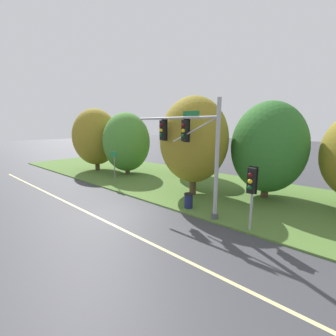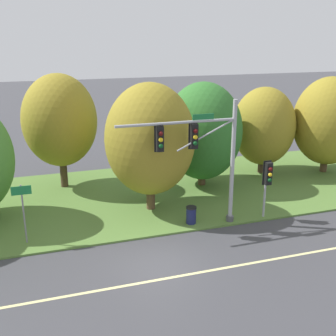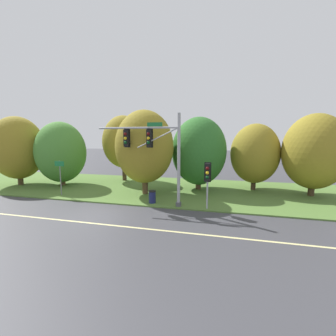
% 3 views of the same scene
% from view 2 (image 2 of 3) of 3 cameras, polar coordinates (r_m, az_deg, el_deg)
% --- Properties ---
extents(ground_plane, '(160.00, 160.00, 0.00)m').
position_cam_2_polar(ground_plane, '(19.02, -1.11, -12.84)').
color(ground_plane, '#3D3D42').
extents(lane_stripe, '(36.00, 0.16, 0.01)m').
position_cam_2_polar(lane_stripe, '(18.04, 0.04, -14.68)').
color(lane_stripe, beige).
rests_on(lane_stripe, ground).
extents(grass_verge, '(48.00, 11.50, 0.10)m').
position_cam_2_polar(grass_verge, '(26.22, -6.35, -3.90)').
color(grass_verge, '#517533').
rests_on(grass_verge, ground).
extents(traffic_signal_mast, '(6.24, 0.49, 6.51)m').
position_cam_2_polar(traffic_signal_mast, '(20.91, 4.69, 2.48)').
color(traffic_signal_mast, '#9EA0A5').
rests_on(traffic_signal_mast, grass_verge).
extents(pedestrian_signal_near_kerb, '(0.46, 0.55, 3.21)m').
position_cam_2_polar(pedestrian_signal_near_kerb, '(22.87, 13.35, -1.20)').
color(pedestrian_signal_near_kerb, '#9EA0A5').
rests_on(pedestrian_signal_near_kerb, grass_verge).
extents(route_sign_post, '(0.90, 0.08, 2.94)m').
position_cam_2_polar(route_sign_post, '(20.85, -19.07, -4.81)').
color(route_sign_post, slate).
rests_on(route_sign_post, grass_verge).
extents(tree_behind_signpost, '(4.67, 4.67, 7.30)m').
position_cam_2_polar(tree_behind_signpost, '(27.38, -14.47, 6.23)').
color(tree_behind_signpost, '#423021').
rests_on(tree_behind_signpost, grass_verge).
extents(tree_mid_verge, '(4.95, 4.95, 7.17)m').
position_cam_2_polar(tree_mid_verge, '(23.03, -2.46, 3.87)').
color(tree_mid_verge, '#4C3823').
rests_on(tree_mid_verge, grass_verge).
extents(tree_tall_centre, '(5.04, 5.04, 6.75)m').
position_cam_2_polar(tree_tall_centre, '(27.14, 4.75, 4.95)').
color(tree_tall_centre, '#4C3823').
rests_on(tree_tall_centre, grass_verge).
extents(tree_right_far, '(4.38, 4.38, 6.13)m').
position_cam_2_polar(tree_right_far, '(30.35, 12.84, 5.52)').
color(tree_right_far, '#423021').
rests_on(tree_right_far, grass_verge).
extents(tree_furthest_back, '(4.96, 4.96, 6.81)m').
position_cam_2_polar(tree_furthest_back, '(31.84, 20.95, 5.94)').
color(tree_furthest_back, '#4C3823').
rests_on(tree_furthest_back, grass_verge).
extents(trash_bin, '(0.56, 0.56, 0.93)m').
position_cam_2_polar(trash_bin, '(22.32, 3.16, -6.36)').
color(trash_bin, '#191E4C').
rests_on(trash_bin, grass_verge).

